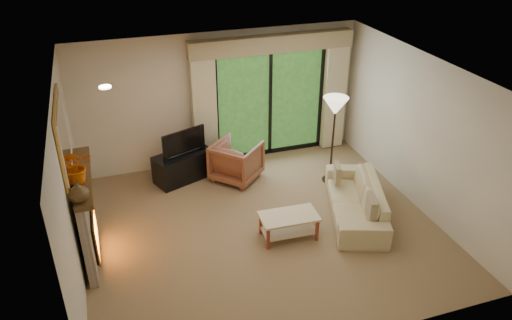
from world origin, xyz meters
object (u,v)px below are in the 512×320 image
object	(u,v)px
armchair	(236,161)
sofa	(356,200)
coffee_table	(289,226)
media_console	(183,166)

from	to	relation	value
armchair	sofa	distance (m)	2.36
sofa	coffee_table	size ratio (longest dim) A/B	2.24
armchair	coffee_table	size ratio (longest dim) A/B	0.91
armchair	sofa	world-z (taller)	armchair
media_console	coffee_table	bearing A→B (deg)	-83.37
media_console	sofa	distance (m)	3.25
armchair	coffee_table	distance (m)	2.03
armchair	coffee_table	xyz separation A→B (m)	(0.26, -2.00, -0.17)
media_console	armchair	world-z (taller)	armchair
media_console	armchair	xyz separation A→B (m)	(0.95, -0.30, 0.10)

